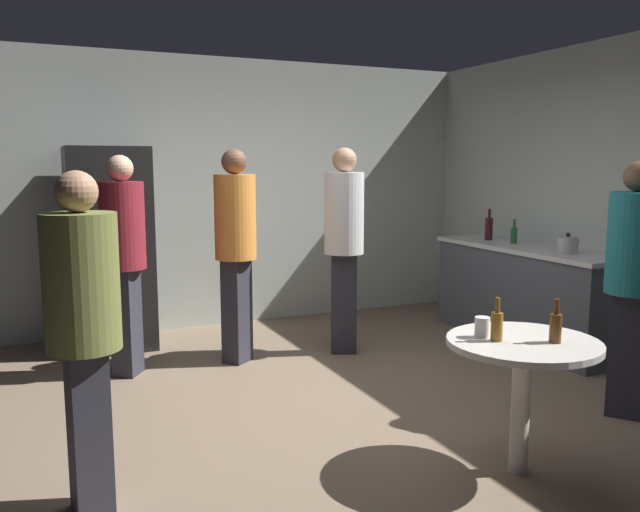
{
  "coord_description": "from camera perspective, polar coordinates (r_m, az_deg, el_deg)",
  "views": [
    {
      "loc": [
        -1.91,
        -3.78,
        1.65
      ],
      "look_at": [
        -0.12,
        0.17,
        1.03
      ],
      "focal_mm": 36.19,
      "sensor_mm": 36.0,
      "label": 1
    }
  ],
  "objects": [
    {
      "name": "beer_bottle_on_counter",
      "position": [
        6.41,
        16.77,
        1.83
      ],
      "size": [
        0.06,
        0.06,
        0.23
      ],
      "color": "#26662D",
      "rests_on": "kitchen_counter"
    },
    {
      "name": "kitchen_counter",
      "position": [
        6.31,
        17.91,
        -3.21
      ],
      "size": [
        0.64,
        2.04,
        0.9
      ],
      "color": "#4C515B",
      "rests_on": "ground_plane"
    },
    {
      "name": "beer_bottle_brown",
      "position": [
        3.56,
        20.11,
        -5.9
      ],
      "size": [
        0.06,
        0.06,
        0.23
      ],
      "color": "#593314",
      "rests_on": "foreground_table"
    },
    {
      "name": "plastic_cup_white",
      "position": [
        3.56,
        14.15,
        -6.12
      ],
      "size": [
        0.08,
        0.08,
        0.11
      ],
      "primitive_type": "cylinder",
      "color": "white",
      "rests_on": "foreground_table"
    },
    {
      "name": "foreground_table",
      "position": [
        3.61,
        17.48,
        -8.69
      ],
      "size": [
        0.8,
        0.8,
        0.73
      ],
      "color": "beige",
      "rests_on": "ground_plane"
    },
    {
      "name": "person_in_maroon_shirt",
      "position": [
        5.19,
        -17.0,
        0.67
      ],
      "size": [
        0.47,
        0.47,
        1.72
      ],
      "rotation": [
        0.0,
        0.0,
        -0.59
      ],
      "color": "#2D2D38",
      "rests_on": "ground_plane"
    },
    {
      "name": "refrigerator",
      "position": [
        6.06,
        -18.08,
        0.63
      ],
      "size": [
        0.7,
        0.68,
        1.8
      ],
      "color": "black",
      "rests_on": "ground_plane"
    },
    {
      "name": "wall_side_right",
      "position": [
        5.91,
        25.91,
        4.42
      ],
      "size": [
        0.06,
        5.2,
        2.7
      ],
      "primitive_type": "cube",
      "color": "beige",
      "rests_on": "ground_plane"
    },
    {
      "name": "person_in_orange_shirt",
      "position": [
        5.34,
        -7.48,
        1.54
      ],
      "size": [
        0.48,
        0.48,
        1.77
      ],
      "rotation": [
        0.0,
        0.0,
        -0.9
      ],
      "color": "#2D2D38",
      "rests_on": "ground_plane"
    },
    {
      "name": "wall_back",
      "position": [
        6.69,
        -7.79,
        5.51
      ],
      "size": [
        5.32,
        0.06,
        2.7
      ],
      "primitive_type": "cube",
      "color": "beige",
      "rests_on": "ground_plane"
    },
    {
      "name": "person_in_teal_shirt",
      "position": [
        4.6,
        25.95,
        -1.11
      ],
      "size": [
        0.48,
        0.48,
        1.67
      ],
      "rotation": [
        0.0,
        0.0,
        -2.51
      ],
      "color": "#2D2D38",
      "rests_on": "ground_plane"
    },
    {
      "name": "wine_bottle_on_counter",
      "position": [
        6.62,
        14.7,
        2.41
      ],
      "size": [
        0.08,
        0.08,
        0.31
      ],
      "color": "#3F141E",
      "rests_on": "kitchen_counter"
    },
    {
      "name": "kettle",
      "position": [
        5.84,
        21.07,
        0.92
      ],
      "size": [
        0.24,
        0.17,
        0.18
      ],
      "color": "#B2B2B7",
      "rests_on": "kitchen_counter"
    },
    {
      "name": "ground_plane",
      "position": [
        4.56,
        2.33,
        -13.75
      ],
      "size": [
        5.2,
        5.2,
        0.1
      ],
      "primitive_type": "cube",
      "color": "#7A6651"
    },
    {
      "name": "person_in_white_shirt",
      "position": [
        5.57,
        2.14,
        1.97
      ],
      "size": [
        0.45,
        0.45,
        1.79
      ],
      "rotation": [
        0.0,
        0.0,
        -1.99
      ],
      "color": "#2D2D38",
      "rests_on": "ground_plane"
    },
    {
      "name": "person_in_olive_shirt",
      "position": [
        3.17,
        -20.21,
        -5.19
      ],
      "size": [
        0.38,
        0.38,
        1.62
      ],
      "rotation": [
        0.0,
        0.0,
        0.11
      ],
      "color": "#2D2D38",
      "rests_on": "ground_plane"
    },
    {
      "name": "beer_bottle_amber",
      "position": [
        3.5,
        15.37,
        -5.92
      ],
      "size": [
        0.06,
        0.06,
        0.23
      ],
      "color": "#8C5919",
      "rests_on": "foreground_table"
    }
  ]
}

